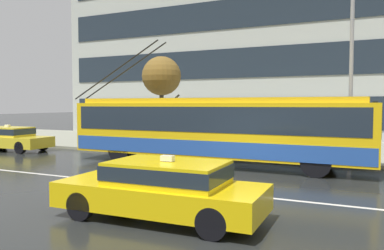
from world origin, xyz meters
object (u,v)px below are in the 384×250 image
(trolleybus, at_px, (215,128))
(taxi_queued_behind_bus, at_px, (9,138))
(taxi_oncoming_near, at_px, (163,187))
(pedestrian_approaching_curb, at_px, (314,132))
(street_tree_bare, at_px, (162,77))
(pedestrian_at_shelter, at_px, (198,130))
(street_lamp, at_px, (351,61))

(trolleybus, xyz_separation_m, taxi_queued_behind_bus, (-11.70, -0.27, -0.82))
(taxi_oncoming_near, height_order, pedestrian_approaching_curb, pedestrian_approaching_curb)
(trolleybus, relative_size, street_tree_bare, 2.65)
(pedestrian_at_shelter, bearing_deg, taxi_oncoming_near, -69.51)
(trolleybus, bearing_deg, street_tree_bare, 140.10)
(taxi_oncoming_near, xyz_separation_m, pedestrian_approaching_curb, (1.60, 11.80, 0.45))
(pedestrian_at_shelter, bearing_deg, pedestrian_approaching_curb, 6.23)
(taxi_queued_behind_bus, bearing_deg, street_lamp, 9.01)
(trolleybus, relative_size, pedestrian_at_shelter, 7.70)
(street_lamp, distance_m, street_tree_bare, 9.93)
(pedestrian_at_shelter, bearing_deg, taxi_queued_behind_bus, -156.78)
(street_lamp, bearing_deg, street_tree_bare, 170.73)
(trolleybus, distance_m, pedestrian_approaching_curb, 5.50)
(pedestrian_at_shelter, distance_m, street_lamp, 8.18)
(trolleybus, xyz_separation_m, pedestrian_approaching_curb, (3.36, 4.34, -0.37))
(taxi_oncoming_near, distance_m, street_lamp, 10.96)
(taxi_queued_behind_bus, height_order, street_tree_bare, street_tree_bare)
(taxi_oncoming_near, bearing_deg, pedestrian_at_shelter, 110.49)
(taxi_queued_behind_bus, bearing_deg, pedestrian_approaching_curb, 17.04)
(pedestrian_approaching_curb, distance_m, street_tree_bare, 8.62)
(taxi_oncoming_near, relative_size, pedestrian_at_shelter, 2.68)
(taxi_oncoming_near, bearing_deg, street_tree_bare, 119.69)
(taxi_queued_behind_bus, distance_m, pedestrian_at_shelter, 10.11)
(taxi_queued_behind_bus, xyz_separation_m, street_lamp, (16.73, 2.65, 3.55))
(taxi_queued_behind_bus, distance_m, pedestrian_approaching_curb, 15.76)
(trolleybus, height_order, pedestrian_approaching_curb, trolleybus)
(taxi_oncoming_near, relative_size, street_lamp, 0.66)
(trolleybus, height_order, taxi_oncoming_near, trolleybus)
(taxi_oncoming_near, bearing_deg, trolleybus, 103.30)
(taxi_queued_behind_bus, relative_size, street_tree_bare, 0.92)
(taxi_oncoming_near, xyz_separation_m, street_tree_bare, (-6.52, 11.44, 3.30))
(taxi_queued_behind_bus, relative_size, pedestrian_approaching_curb, 2.70)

